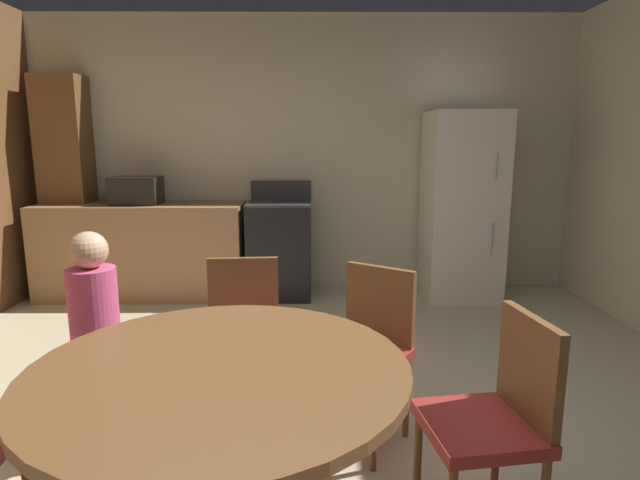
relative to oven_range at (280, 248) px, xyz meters
The scene contains 12 objects.
ground_plane 2.82m from the oven_range, 85.09° to the right, with size 14.00×14.00×0.00m, color beige.
wall_back 1.00m from the oven_range, 59.05° to the left, with size 5.67×0.12×2.70m, color beige.
kitchen_counter 1.32m from the oven_range, behind, with size 1.95×0.60×0.90m, color #9E754C.
pantry_column 2.16m from the oven_range, behind, with size 0.44×0.36×2.10m, color brown.
oven_range is the anchor object (origin of this frame).
refrigerator 1.78m from the oven_range, ahead, with size 0.68×0.68×1.76m.
microwave 1.46m from the oven_range, behind, with size 0.44×0.32×0.26m, color black.
dining_table 3.29m from the oven_range, 89.51° to the right, with size 1.26×1.26×0.76m.
chair_north 2.29m from the oven_range, 91.03° to the right, with size 0.43×0.43×0.87m.
chair_east 3.30m from the oven_range, 72.05° to the right, with size 0.45×0.45×0.87m.
chair_northeast 2.54m from the oven_range, 76.18° to the right, with size 0.56×0.56×0.87m.
person_child 2.69m from the oven_range, 104.63° to the right, with size 0.31×0.31×1.09m.
Camera 1 is at (0.11, -2.11, 1.49)m, focal length 28.83 mm.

